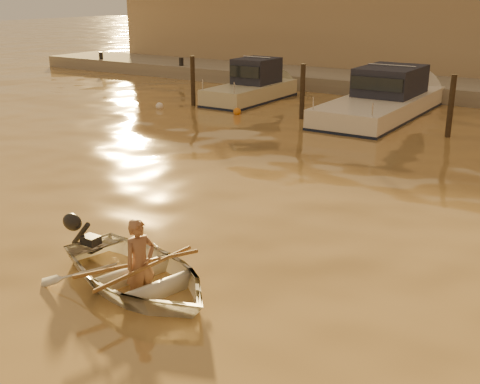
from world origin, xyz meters
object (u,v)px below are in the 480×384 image
Objects in this scene: moored_boat_1 at (250,86)px; moored_boat_2 at (382,99)px; person at (140,264)px; dinghy at (137,274)px.

moored_boat_1 and moored_boat_2 have the same top height.
person is 17.24m from moored_boat_1.
moored_boat_1 is 0.67× the size of moored_boat_2.
dinghy is at bearing -83.74° from moored_boat_2.
person is at bearing -63.69° from moored_boat_1.
dinghy is at bearing 90.00° from person.
person is at bearing -83.40° from moored_boat_2.
dinghy is 0.57× the size of moored_boat_1.
dinghy is 0.38× the size of moored_boat_2.
moored_boat_1 is at bearing 41.03° from person.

